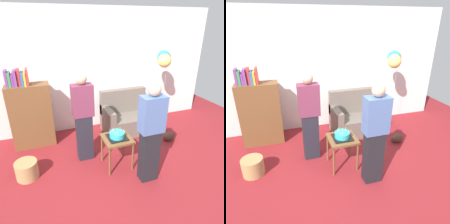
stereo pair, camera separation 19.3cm
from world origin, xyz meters
TOP-DOWN VIEW (x-y plane):
  - ground_plane at (0.00, 0.00)m, footprint 8.00×8.00m
  - wall_back at (0.00, 2.05)m, footprint 6.00×0.10m
  - couch at (0.64, 1.49)m, footprint 1.10×0.70m
  - bookshelf at (-1.40, 1.58)m, footprint 0.80×0.36m
  - side_table at (-0.05, 0.34)m, footprint 0.48×0.48m
  - birthday_cake at (-0.05, 0.34)m, footprint 0.32×0.32m
  - person_blowing_candles at (-0.52, 0.77)m, footprint 0.36×0.22m
  - person_holding_cake at (0.31, -0.14)m, footprint 0.36×0.22m
  - wicker_basket at (-1.56, 0.55)m, footprint 0.36×0.36m
  - handbag at (1.32, 0.73)m, footprint 0.28×0.14m
  - balloon_bunch at (1.44, 1.38)m, footprint 0.39×0.46m

SIDE VIEW (x-z plane):
  - ground_plane at x=0.00m, z-range 0.00..0.00m
  - handbag at x=1.32m, z-range 0.00..0.20m
  - wicker_basket at x=-1.56m, z-range 0.00..0.30m
  - couch at x=0.64m, z-range -0.14..0.82m
  - side_table at x=-0.05m, z-range 0.20..0.77m
  - birthday_cake at x=-0.05m, z-range 0.54..0.71m
  - bookshelf at x=-1.40m, z-range -0.11..1.50m
  - person_blowing_candles at x=-0.52m, z-range 0.02..1.65m
  - person_holding_cake at x=0.31m, z-range 0.02..1.65m
  - wall_back at x=0.00m, z-range 0.00..2.70m
  - balloon_bunch at x=1.44m, z-range 0.75..2.58m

